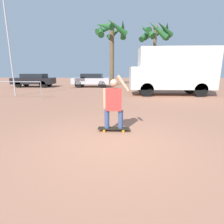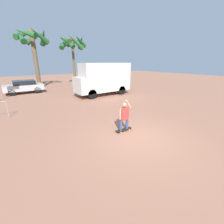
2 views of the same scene
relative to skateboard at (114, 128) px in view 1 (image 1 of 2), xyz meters
The scene contains 10 objects.
ground_plane 0.90m from the skateboard, 88.32° to the right, with size 80.00×80.00×0.00m, color #A36B51.
skateboard is the anchor object (origin of this frame).
person_skateboarder 0.79m from the skateboard, behind, with size 0.72×0.22×1.52m.
camper_van 9.08m from the skateboard, 63.74° to the left, with size 5.77×2.04×3.25m.
parked_car_silver 14.24m from the skateboard, 101.46° to the left, with size 3.92×1.90×1.41m.
parked_car_black 16.46m from the skateboard, 123.13° to the left, with size 4.23×1.82×1.40m.
palm_tree_near_van 17.53m from the skateboard, 75.88° to the left, with size 3.84×3.93×6.86m.
palm_tree_center_background 17.57m from the skateboard, 92.84° to the left, with size 3.94×4.17×7.26m.
flagpole 10.97m from the skateboard, 134.64° to the left, with size 1.06×0.12×7.40m.
plaza_railing_segment 9.27m from the skateboard, 141.39° to the left, with size 5.17×0.05×1.08m.
Camera 1 is at (0.12, -3.93, 1.72)m, focal length 28.00 mm.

